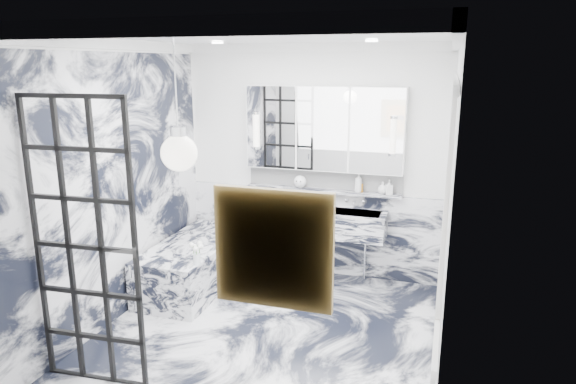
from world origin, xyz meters
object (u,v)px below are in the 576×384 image
(crittall_door, at_px, (85,247))
(bathtub, at_px, (195,264))
(trough_sink, at_px, (319,221))
(mirror_cabinet, at_px, (324,129))

(crittall_door, bearing_deg, bathtub, 88.53)
(crittall_door, xyz_separation_m, bathtub, (-0.07, 1.92, -0.90))
(trough_sink, distance_m, bathtub, 1.55)
(trough_sink, xyz_separation_m, mirror_cabinet, (-0.00, 0.17, 1.09))
(trough_sink, height_order, mirror_cabinet, mirror_cabinet)
(mirror_cabinet, bearing_deg, trough_sink, -90.00)
(crittall_door, distance_m, mirror_cabinet, 3.09)
(bathtub, bearing_deg, crittall_door, -87.79)
(trough_sink, bearing_deg, crittall_door, -115.90)
(trough_sink, height_order, bathtub, trough_sink)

